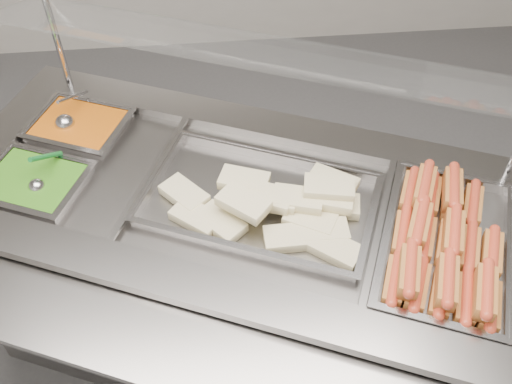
{
  "coord_description": "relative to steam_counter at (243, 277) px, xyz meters",
  "views": [
    {
      "loc": [
        -0.03,
        -0.88,
        2.12
      ],
      "look_at": [
        0.08,
        0.26,
        0.89
      ],
      "focal_mm": 40.0,
      "sensor_mm": 36.0,
      "label": 1
    }
  ],
  "objects": [
    {
      "name": "pan_hotdogs",
      "position": [
        0.56,
        -0.24,
        0.4
      ],
      "size": [
        0.51,
        0.62,
        0.1
      ],
      "color": "gray",
      "rests_on": "steam_counter"
    },
    {
      "name": "serving_spoon",
      "position": [
        -0.61,
        0.1,
        0.45
      ],
      "size": [
        0.09,
        0.16,
        0.14
      ],
      "color": "#B2B1B6",
      "rests_on": "pan_peas"
    },
    {
      "name": "pan_beans",
      "position": [
        -0.52,
        0.38,
        0.4
      ],
      "size": [
        0.36,
        0.33,
        0.1
      ],
      "color": "gray",
      "rests_on": "steam_counter"
    },
    {
      "name": "pan_peas",
      "position": [
        -0.63,
        0.12,
        0.4
      ],
      "size": [
        0.36,
        0.33,
        0.1
      ],
      "color": "gray",
      "rests_on": "steam_counter"
    },
    {
      "name": "hotdogs_in_buns",
      "position": [
        0.54,
        -0.25,
        0.44
      ],
      "size": [
        0.41,
        0.57,
        0.11
      ],
      "color": "#A85F23",
      "rests_on": "pan_hotdogs"
    },
    {
      "name": "tortilla_wraps",
      "position": [
        0.11,
        -0.08,
        0.45
      ],
      "size": [
        0.61,
        0.4,
        0.1
      ],
      "color": "tan",
      "rests_on": "pan_wraps"
    },
    {
      "name": "pan_wraps",
      "position": [
        0.05,
        -0.02,
        0.41
      ],
      "size": [
        0.76,
        0.62,
        0.07
      ],
      "color": "gray",
      "rests_on": "steam_counter"
    },
    {
      "name": "steam_counter",
      "position": [
        0.0,
        0.0,
        0.0
      ],
      "size": [
        2.0,
        1.46,
        0.87
      ],
      "color": "slate",
      "rests_on": "ground"
    },
    {
      "name": "ladle",
      "position": [
        -0.56,
        0.38,
        0.44
      ],
      "size": [
        0.1,
        0.18,
        0.13
      ],
      "color": "#B2B1B6",
      "rests_on": "pan_beans"
    },
    {
      "name": "tray_rail",
      "position": [
        -0.2,
        -0.46,
        0.39
      ],
      "size": [
        1.7,
        0.99,
        0.05
      ],
      "color": "gray",
      "rests_on": "steam_counter"
    },
    {
      "name": "sneeze_guard",
      "position": [
        0.08,
        0.2,
        0.79
      ],
      "size": [
        1.58,
        0.89,
        0.43
      ],
      "color": "#BBBABF",
      "rests_on": "steam_counter"
    }
  ]
}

